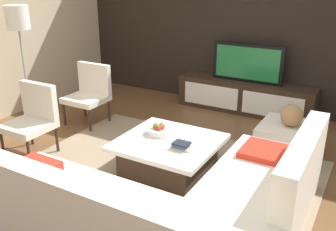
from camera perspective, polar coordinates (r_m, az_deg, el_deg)
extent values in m
plane|color=brown|center=(4.20, 0.59, -9.30)|extent=(14.00, 14.00, 0.00)
cube|color=black|center=(6.16, 13.40, 13.81)|extent=(6.40, 0.12, 2.80)
cube|color=gray|center=(4.24, -0.60, -8.90)|extent=(3.24, 2.46, 0.01)
cube|color=#332319|center=(6.13, 11.67, 2.85)|extent=(2.17, 0.45, 0.50)
cube|color=white|center=(6.09, 6.51, 3.03)|extent=(0.92, 0.01, 0.35)
cube|color=white|center=(5.79, 15.59, 1.41)|extent=(0.92, 0.01, 0.35)
cube|color=black|center=(5.98, 12.06, 7.85)|extent=(1.12, 0.05, 0.60)
cube|color=#1E7238|center=(5.96, 11.97, 7.79)|extent=(1.01, 0.01, 0.50)
cube|color=silver|center=(2.65, -13.46, -13.87)|extent=(2.50, 0.18, 0.41)
cube|color=silver|center=(3.64, 13.83, -11.26)|extent=(0.85, 1.44, 0.43)
cube|color=silver|center=(3.38, 19.90, -6.45)|extent=(0.18, 1.44, 0.41)
cube|color=red|center=(3.37, -18.92, -8.26)|extent=(0.36, 0.20, 0.22)
cube|color=red|center=(3.83, 15.72, -5.55)|extent=(0.60, 0.44, 0.06)
cube|color=#332319|center=(4.24, 0.08, -6.44)|extent=(0.86, 0.82, 0.33)
cube|color=white|center=(4.15, 0.08, -4.12)|extent=(1.07, 1.02, 0.05)
cylinder|color=#332319|center=(4.95, -23.99, -3.88)|extent=(0.04, 0.04, 0.38)
cylinder|color=#332319|center=(4.60, -20.50, -5.21)|extent=(0.04, 0.04, 0.38)
cylinder|color=#332319|center=(5.18, -20.20, -2.19)|extent=(0.04, 0.04, 0.38)
cylinder|color=#332319|center=(4.86, -16.63, -3.31)|extent=(0.04, 0.04, 0.38)
cube|color=silver|center=(4.82, -20.62, -1.55)|extent=(0.54, 0.52, 0.08)
cube|color=silver|center=(4.86, -19.08, 2.18)|extent=(0.54, 0.08, 0.45)
cylinder|color=#A5A5AA|center=(5.93, -20.05, -1.11)|extent=(0.28, 0.28, 0.02)
cylinder|color=#A5A5AA|center=(5.72, -20.91, 5.35)|extent=(0.03, 0.03, 1.37)
cylinder|color=white|center=(5.57, -22.06, 13.71)|extent=(0.32, 0.32, 0.32)
cube|color=silver|center=(4.79, 17.93, -3.71)|extent=(0.70, 0.70, 0.40)
cylinder|color=silver|center=(4.29, -1.34, -2.39)|extent=(0.28, 0.28, 0.07)
sphere|color=#B23326|center=(4.26, -1.07, -1.85)|extent=(0.08, 0.08, 0.08)
sphere|color=#4C8C33|center=(4.29, -1.00, -1.61)|extent=(0.09, 0.09, 0.09)
sphere|color=gold|center=(4.29, -1.40, -1.63)|extent=(0.08, 0.08, 0.08)
sphere|color=#4C8C33|center=(4.27, -1.75, -1.71)|extent=(0.09, 0.09, 0.09)
sphere|color=#B23326|center=(4.23, -1.48, -2.01)|extent=(0.08, 0.08, 0.08)
cylinder|color=#332319|center=(5.68, -15.57, 0.39)|extent=(0.04, 0.04, 0.38)
cylinder|color=#332319|center=(5.36, -11.89, -0.52)|extent=(0.04, 0.04, 0.38)
cylinder|color=#332319|center=(5.97, -12.65, 1.68)|extent=(0.04, 0.04, 0.38)
cylinder|color=#332319|center=(5.67, -8.99, 0.89)|extent=(0.04, 0.04, 0.38)
cube|color=silver|center=(5.61, -12.43, 2.46)|extent=(0.57, 0.52, 0.08)
cube|color=silver|center=(5.69, -11.18, 5.61)|extent=(0.57, 0.08, 0.45)
sphere|color=#997247|center=(4.66, 18.39, 0.01)|extent=(0.27, 0.27, 0.27)
cube|color=#CCB78C|center=(3.95, 2.03, -4.96)|extent=(0.22, 0.11, 0.02)
cube|color=#2D516B|center=(3.94, 2.03, -4.59)|extent=(0.15, 0.14, 0.03)
cube|color=#1E232D|center=(3.93, 2.07, -4.28)|extent=(0.17, 0.14, 0.02)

